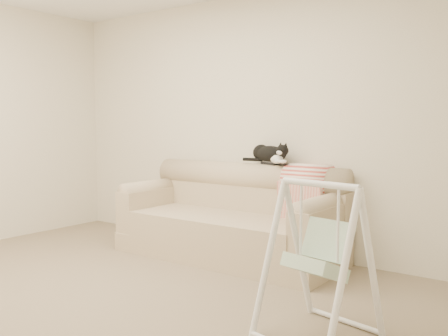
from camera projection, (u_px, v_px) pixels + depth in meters
name	position (u px, v px, depth m)	size (l,w,h in m)	color
ground_plane	(104.00, 303.00, 3.60)	(5.00, 5.00, 0.00)	#7D6850
room_shell	(99.00, 90.00, 3.46)	(5.04, 4.04, 2.60)	beige
sofa	(232.00, 220.00, 4.87)	(2.20, 0.93, 0.90)	tan
remote_a	(269.00, 163.00, 4.86)	(0.19, 0.08, 0.03)	black
remote_b	(283.00, 164.00, 4.75)	(0.17, 0.13, 0.02)	black
tuxedo_cat	(270.00, 154.00, 4.86)	(0.54, 0.29, 0.21)	black
throw_blanket	(307.00, 185.00, 4.61)	(0.43, 0.38, 0.58)	#C43C33
baby_swing	(319.00, 259.00, 2.99)	(0.69, 0.72, 0.96)	white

